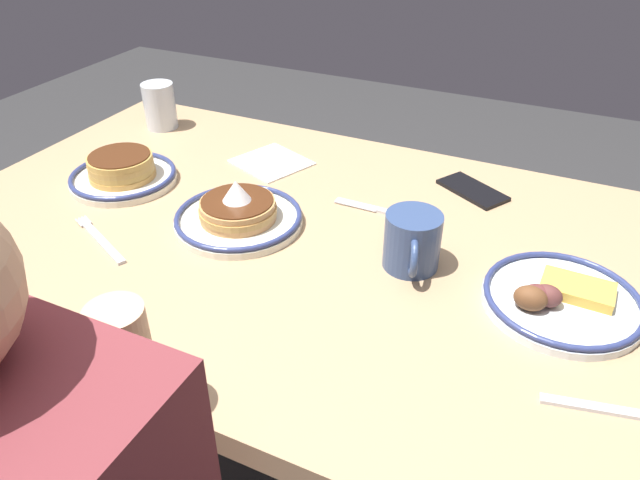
% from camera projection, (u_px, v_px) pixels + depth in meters
% --- Properties ---
extents(ground_plane, '(6.00, 6.00, 0.00)m').
position_uv_depth(ground_plane, '(301.00, 478.00, 1.53)').
color(ground_plane, '#2F2F30').
extents(dining_table, '(1.41, 0.90, 0.76)m').
position_uv_depth(dining_table, '(295.00, 264.00, 1.15)').
color(dining_table, tan).
rests_on(dining_table, ground_plane).
extents(plate_near_main, '(0.22, 0.22, 0.06)m').
position_uv_depth(plate_near_main, '(122.00, 172.00, 1.26)').
color(plate_near_main, silver).
rests_on(plate_near_main, dining_table).
extents(plate_center_pancakes, '(0.24, 0.24, 0.09)m').
position_uv_depth(plate_center_pancakes, '(238.00, 214.00, 1.12)').
color(plate_center_pancakes, silver).
rests_on(plate_center_pancakes, dining_table).
extents(plate_far_companion, '(0.24, 0.24, 0.05)m').
position_uv_depth(plate_far_companion, '(560.00, 299.00, 0.92)').
color(plate_far_companion, white).
rests_on(plate_far_companion, dining_table).
extents(coffee_mug, '(0.10, 0.13, 0.10)m').
position_uv_depth(coffee_mug, '(412.00, 241.00, 0.99)').
color(coffee_mug, '#334772').
rests_on(coffee_mug, dining_table).
extents(drinking_glass, '(0.08, 0.08, 0.11)m').
position_uv_depth(drinking_glass, '(160.00, 108.00, 1.50)').
color(drinking_glass, silver).
rests_on(drinking_glass, dining_table).
extents(cell_phone, '(0.16, 0.14, 0.01)m').
position_uv_depth(cell_phone, '(472.00, 190.00, 1.24)').
color(cell_phone, black).
rests_on(cell_phone, dining_table).
extents(paper_napkin, '(0.19, 0.19, 0.00)m').
position_uv_depth(paper_napkin, '(272.00, 162.00, 1.35)').
color(paper_napkin, white).
rests_on(paper_napkin, dining_table).
extents(fork_near, '(0.19, 0.06, 0.01)m').
position_uv_depth(fork_near, '(617.00, 411.00, 0.75)').
color(fork_near, silver).
rests_on(fork_near, dining_table).
extents(fork_far, '(0.18, 0.10, 0.01)m').
position_uv_depth(fork_far, '(100.00, 239.00, 1.09)').
color(fork_far, silver).
rests_on(fork_far, dining_table).
extents(butter_knife, '(0.21, 0.02, 0.01)m').
position_uv_depth(butter_knife, '(385.00, 211.00, 1.17)').
color(butter_knife, silver).
rests_on(butter_knife, dining_table).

